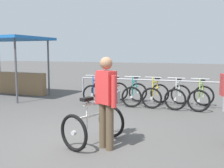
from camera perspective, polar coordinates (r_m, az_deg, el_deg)
The scene contains 11 objects.
ground_plane at distance 5.27m, azimuth -6.64°, elevation -12.20°, with size 80.00×80.00×0.00m, color #514F4C.
bike_rack_rail at distance 8.47m, azimuth 7.67°, elevation -0.13°, with size 4.60×0.34×0.88m.
racked_bike_blue at distance 9.24m, azimuth -3.45°, elevation -1.60°, with size 0.86×1.21×0.97m.
racked_bike_red at distance 8.99m, azimuth 0.66°, elevation -1.82°, with size 0.76×1.17×0.98m.
racked_bike_teal at distance 8.79m, azimuth 4.98°, elevation -2.04°, with size 0.78×1.18×0.98m.
racked_bike_yellow at distance 8.64m, azimuth 9.47°, elevation -2.26°, with size 0.68×1.12×0.98m.
racked_bike_white at distance 8.55m, azimuth 14.10°, elevation -2.47°, with size 0.66×1.08×0.97m.
racked_bike_lime at distance 8.51m, azimuth 18.80°, elevation -2.67°, with size 0.73×1.13×0.97m.
featured_bicycle at distance 5.07m, azimuth -2.98°, elevation -7.21°, with size 0.93×1.25×1.09m.
person_with_featured_bike at distance 4.62m, azimuth -1.27°, elevation -3.21°, with size 0.49×0.32×1.64m.
market_stall at distance 11.23m, azimuth -20.70°, elevation 4.72°, with size 3.11×2.31×2.30m.
Camera 1 is at (2.50, -4.32, 1.71)m, focal length 42.19 mm.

